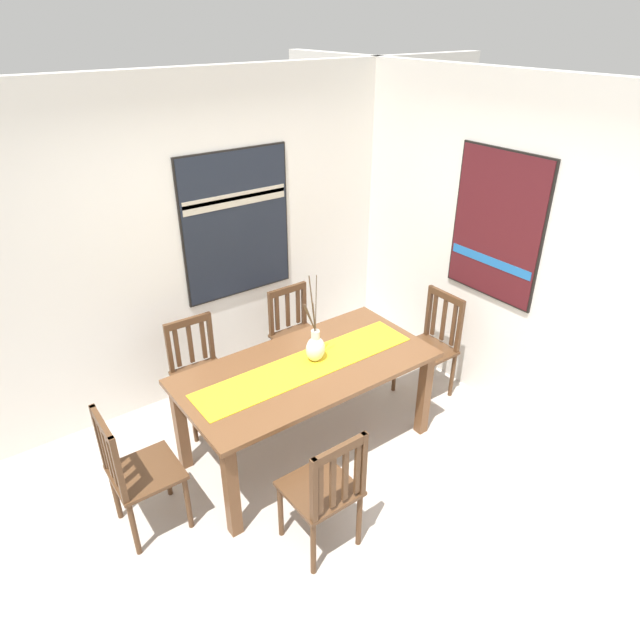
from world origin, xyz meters
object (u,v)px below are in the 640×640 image
(chair_1, at_px, (297,334))
(chair_2, at_px, (325,490))
(centerpiece_vase, at_px, (315,347))
(chair_4, at_px, (431,345))
(chair_3, at_px, (136,471))
(painting_on_back_wall, at_px, (236,225))
(painting_on_side_wall, at_px, (497,226))
(dining_table, at_px, (307,378))
(chair_0, at_px, (200,371))

(chair_1, relative_size, chair_2, 0.96)
(centerpiece_vase, distance_m, chair_4, 1.28)
(chair_3, bearing_deg, chair_1, 25.17)
(chair_1, distance_m, painting_on_back_wall, 1.12)
(chair_3, xyz_separation_m, painting_on_side_wall, (2.99, -0.25, 1.07))
(dining_table, xyz_separation_m, centerpiece_vase, (0.09, 0.02, 0.23))
(centerpiece_vase, xyz_separation_m, chair_1, (0.39, 0.83, -0.42))
(dining_table, relative_size, chair_2, 2.03)
(chair_1, relative_size, chair_3, 0.93)
(centerpiece_vase, relative_size, painting_on_back_wall, 0.57)
(chair_0, distance_m, chair_3, 1.16)
(chair_0, distance_m, painting_on_side_wall, 2.65)
(chair_2, bearing_deg, centerpiece_vase, 57.47)
(painting_on_back_wall, bearing_deg, chair_0, -146.12)
(chair_0, relative_size, chair_2, 0.97)
(chair_1, bearing_deg, chair_2, -118.94)
(painting_on_back_wall, distance_m, painting_on_side_wall, 2.13)
(chair_1, height_order, chair_4, chair_4)
(dining_table, distance_m, centerpiece_vase, 0.25)
(chair_1, relative_size, painting_on_back_wall, 0.71)
(centerpiece_vase, height_order, painting_on_back_wall, painting_on_back_wall)
(centerpiece_vase, xyz_separation_m, painting_on_side_wall, (1.57, -0.27, 0.67))
(centerpiece_vase, xyz_separation_m, painting_on_back_wall, (0.08, 1.25, 0.57))
(painting_on_side_wall, bearing_deg, centerpiece_vase, 170.23)
(chair_0, bearing_deg, chair_3, -135.49)
(dining_table, xyz_separation_m, painting_on_side_wall, (1.67, -0.25, 0.90))
(chair_3, height_order, chair_4, chair_3)
(centerpiece_vase, xyz_separation_m, chair_0, (-0.59, 0.80, -0.42))
(painting_on_back_wall, height_order, painting_on_side_wall, painting_on_side_wall)
(centerpiece_vase, height_order, chair_2, centerpiece_vase)
(chair_1, bearing_deg, chair_4, -46.52)
(chair_2, bearing_deg, chair_1, 61.06)
(painting_on_back_wall, bearing_deg, chair_3, -139.83)
(chair_2, bearing_deg, painting_on_side_wall, 15.29)
(chair_1, distance_m, chair_3, 2.00)
(chair_0, height_order, painting_on_side_wall, painting_on_side_wall)
(chair_1, bearing_deg, painting_on_side_wall, -43.01)
(chair_2, xyz_separation_m, chair_4, (1.76, 0.81, 0.00))
(chair_1, bearing_deg, painting_on_back_wall, 127.14)
(dining_table, distance_m, chair_2, 0.96)
(dining_table, bearing_deg, chair_1, 60.57)
(dining_table, xyz_separation_m, chair_3, (-1.33, 0.01, -0.17))
(dining_table, height_order, centerpiece_vase, centerpiece_vase)
(chair_0, relative_size, chair_1, 1.01)
(chair_0, relative_size, painting_on_side_wall, 0.76)
(centerpiece_vase, distance_m, chair_0, 1.08)
(chair_1, height_order, painting_on_side_wall, painting_on_side_wall)
(painting_on_side_wall, bearing_deg, chair_3, 175.13)
(dining_table, height_order, chair_3, chair_3)
(centerpiece_vase, xyz_separation_m, chair_4, (1.22, -0.04, -0.40))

